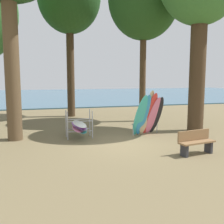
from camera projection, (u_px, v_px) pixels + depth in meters
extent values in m
plane|color=brown|center=(124.00, 144.00, 10.85)|extent=(80.00, 80.00, 0.00)
cube|color=#38607A|center=(60.00, 95.00, 40.43)|extent=(80.00, 36.00, 0.10)
cylinder|color=brown|center=(12.00, 57.00, 11.10)|extent=(0.63, 0.63, 7.16)
cylinder|color=#42301E|center=(197.00, 69.00, 13.08)|extent=(0.78, 0.78, 6.29)
cylinder|color=#42301E|center=(71.00, 68.00, 18.16)|extent=(0.52, 0.52, 6.74)
cylinder|color=#4C3823|center=(143.00, 72.00, 16.17)|extent=(0.38, 0.38, 6.04)
ellipsoid|color=#38B2AD|center=(140.00, 116.00, 12.00)|extent=(0.69, 1.05, 1.97)
ellipsoid|color=#2D8ED1|center=(143.00, 115.00, 12.10)|extent=(0.74, 0.99, 1.97)
ellipsoid|color=#C6B289|center=(147.00, 113.00, 12.20)|extent=(0.75, 0.94, 2.15)
ellipsoid|color=red|center=(150.00, 114.00, 12.32)|extent=(0.71, 1.01, 2.04)
ellipsoid|color=pink|center=(153.00, 116.00, 12.44)|extent=(0.74, 0.99, 1.83)
ellipsoid|color=black|center=(156.00, 115.00, 12.55)|extent=(0.67, 0.99, 1.84)
cylinder|color=#9EA0A5|center=(133.00, 130.00, 12.32)|extent=(0.04, 0.04, 0.55)
cylinder|color=#9EA0A5|center=(157.00, 127.00, 13.01)|extent=(0.04, 0.04, 0.55)
cylinder|color=#9EA0A5|center=(146.00, 123.00, 12.63)|extent=(1.54, 0.40, 0.04)
cylinder|color=#9EA0A5|center=(68.00, 126.00, 11.45)|extent=(0.05, 0.05, 1.25)
cylinder|color=#9EA0A5|center=(92.00, 125.00, 11.75)|extent=(0.05, 0.05, 1.25)
cylinder|color=#9EA0A5|center=(66.00, 124.00, 12.02)|extent=(0.05, 0.05, 1.25)
cylinder|color=#9EA0A5|center=(90.00, 122.00, 12.32)|extent=(0.05, 0.05, 1.25)
cylinder|color=#9EA0A5|center=(80.00, 131.00, 11.63)|extent=(1.10, 0.04, 0.04)
cylinder|color=#9EA0A5|center=(80.00, 121.00, 11.58)|extent=(1.10, 0.04, 0.04)
cylinder|color=#9EA0A5|center=(78.00, 129.00, 12.21)|extent=(1.10, 0.04, 0.04)
cylinder|color=#9EA0A5|center=(78.00, 119.00, 12.15)|extent=(1.10, 0.04, 0.04)
ellipsoid|color=#38B2AD|center=(80.00, 129.00, 11.92)|extent=(0.53, 2.11, 0.06)
ellipsoid|color=pink|center=(78.00, 128.00, 11.89)|extent=(0.64, 2.13, 0.06)
ellipsoid|color=gray|center=(80.00, 126.00, 11.91)|extent=(0.59, 2.12, 0.06)
ellipsoid|color=purple|center=(79.00, 125.00, 11.89)|extent=(0.63, 2.13, 0.06)
ellipsoid|color=white|center=(79.00, 124.00, 11.89)|extent=(0.56, 2.11, 0.06)
cube|color=#2D2D33|center=(184.00, 151.00, 9.07)|extent=(0.15, 0.33, 0.42)
cube|color=#2D2D33|center=(209.00, 147.00, 9.55)|extent=(0.15, 0.33, 0.42)
cube|color=olive|center=(197.00, 142.00, 9.28)|extent=(1.45, 0.63, 0.06)
cube|color=olive|center=(194.00, 135.00, 9.41)|extent=(1.39, 0.29, 0.36)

